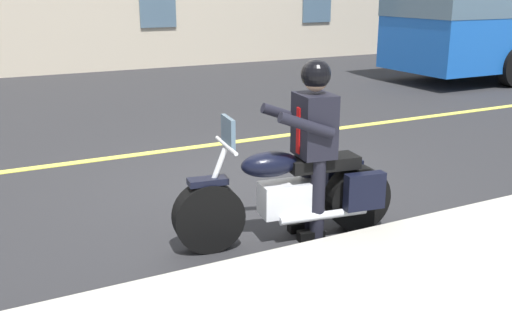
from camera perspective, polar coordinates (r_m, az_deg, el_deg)
ground_plane at (r=7.24m, az=-1.01°, el=-2.61°), size 80.00×80.00×0.00m
lane_center_stripe at (r=8.99m, az=-6.69°, el=1.16°), size 60.00×0.16×0.01m
motorcycle_main at (r=5.66m, az=3.65°, el=-3.36°), size 2.22×0.79×1.26m
rider_main at (r=5.57m, az=5.54°, el=2.54°), size 0.67×0.61×1.74m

